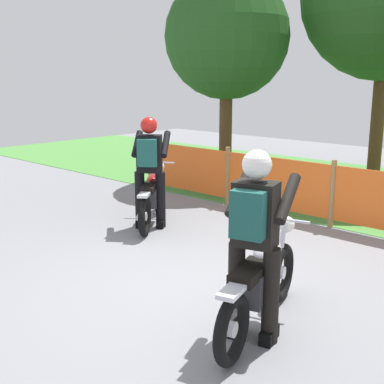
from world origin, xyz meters
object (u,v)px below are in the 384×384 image
object	(u,v)px
motorcycle_lead	(261,282)
motorcycle_trailing	(152,196)
rider_lead	(254,236)
rider_trailing	(149,166)

from	to	relation	value
motorcycle_lead	motorcycle_trailing	size ratio (longest dim) A/B	1.20
motorcycle_trailing	motorcycle_lead	bearing A→B (deg)	-154.08
motorcycle_lead	rider_lead	xyz separation A→B (m)	(0.06, -0.20, 0.51)
motorcycle_lead	rider_lead	bearing A→B (deg)	-179.49
motorcycle_trailing	rider_lead	size ratio (longest dim) A/B	0.93
motorcycle_trailing	rider_lead	xyz separation A→B (m)	(3.25, -1.85, 0.52)
motorcycle_lead	rider_trailing	bearing A→B (deg)	48.96
rider_trailing	motorcycle_trailing	bearing A→B (deg)	0.51
motorcycle_lead	rider_trailing	size ratio (longest dim) A/B	1.12
rider_lead	rider_trailing	world-z (taller)	same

